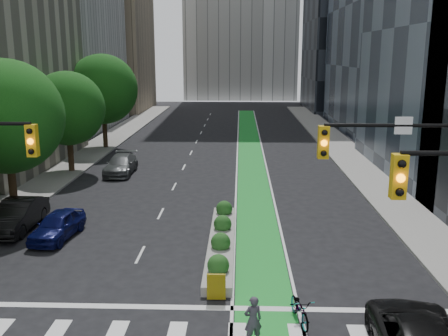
# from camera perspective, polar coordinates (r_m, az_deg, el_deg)

# --- Properties ---
(ground) EXTENTS (160.00, 160.00, 0.00)m
(ground) POSITION_cam_1_polar(r_m,az_deg,el_deg) (17.83, -5.22, -17.45)
(ground) COLOR black
(ground) RESTS_ON ground
(sidewalk_left) EXTENTS (3.60, 90.00, 0.15)m
(sidewalk_left) POSITION_cam_1_polar(r_m,az_deg,el_deg) (43.49, -16.74, 0.56)
(sidewalk_left) COLOR gray
(sidewalk_left) RESTS_ON ground
(sidewalk_right) EXTENTS (3.60, 90.00, 0.15)m
(sidewalk_right) POSITION_cam_1_polar(r_m,az_deg,el_deg) (42.36, 15.14, 0.34)
(sidewalk_right) COLOR gray
(sidewalk_right) RESTS_ON ground
(bike_lane_paint) EXTENTS (2.20, 70.00, 0.01)m
(bike_lane_paint) POSITION_cam_1_polar(r_m,az_deg,el_deg) (46.14, 3.02, 1.70)
(bike_lane_paint) COLOR #1A932D
(bike_lane_paint) RESTS_ON ground
(building_tan_far) EXTENTS (14.00, 16.00, 26.00)m
(building_tan_far) POSITION_cam_1_polar(r_m,az_deg,el_deg) (84.28, -13.79, 15.33)
(building_tan_far) COLOR tan
(building_tan_far) RESTS_ON ground
(building_dark_end) EXTENTS (14.00, 18.00, 28.00)m
(building_dark_end) POSITION_cam_1_polar(r_m,az_deg,el_deg) (85.30, 14.59, 15.93)
(building_dark_end) COLOR black
(building_dark_end) RESTS_ON ground
(tree_mid) EXTENTS (6.40, 6.40, 8.78)m
(tree_mid) POSITION_cam_1_polar(r_m,az_deg,el_deg) (30.40, -23.66, 5.39)
(tree_mid) COLOR black
(tree_mid) RESTS_ON ground
(tree_midfar) EXTENTS (5.60, 5.60, 7.76)m
(tree_midfar) POSITION_cam_1_polar(r_m,az_deg,el_deg) (39.67, -17.45, 6.50)
(tree_midfar) COLOR black
(tree_midfar) RESTS_ON ground
(tree_far) EXTENTS (6.60, 6.60, 9.00)m
(tree_far) POSITION_cam_1_polar(r_m,az_deg,el_deg) (49.12, -13.69, 8.74)
(tree_far) COLOR black
(tree_far) RESTS_ON ground
(signal_right) EXTENTS (5.82, 0.51, 7.20)m
(signal_right) POSITION_cam_1_polar(r_m,az_deg,el_deg) (17.56, 23.99, -2.03)
(signal_right) COLOR black
(signal_right) RESTS_ON ground
(median_planter) EXTENTS (1.20, 10.26, 1.10)m
(median_planter) POSITION_cam_1_polar(r_m,az_deg,el_deg) (23.91, -0.28, -8.20)
(median_planter) COLOR gray
(median_planter) RESTS_ON ground
(bicycle) EXTENTS (1.00, 1.98, 0.99)m
(bicycle) POSITION_cam_1_polar(r_m,az_deg,el_deg) (17.90, 8.68, -15.60)
(bicycle) COLOR gray
(bicycle) RESTS_ON ground
(cyclist) EXTENTS (0.69, 0.56, 1.63)m
(cyclist) POSITION_cam_1_polar(r_m,az_deg,el_deg) (16.44, 3.33, -16.97)
(cyclist) COLOR #3A3641
(cyclist) RESTS_ON ground
(parked_car_left_near) EXTENTS (2.02, 4.13, 1.35)m
(parked_car_left_near) POSITION_cam_1_polar(r_m,az_deg,el_deg) (26.27, -18.49, -6.22)
(parked_car_left_near) COLOR #0C104A
(parked_car_left_near) RESTS_ON ground
(parked_car_left_mid) EXTENTS (1.71, 4.79, 1.57)m
(parked_car_left_mid) POSITION_cam_1_polar(r_m,az_deg,el_deg) (28.16, -22.53, -5.04)
(parked_car_left_mid) COLOR black
(parked_car_left_mid) RESTS_ON ground
(parked_car_left_far) EXTENTS (2.07, 4.93, 1.42)m
(parked_car_left_far) POSITION_cam_1_polar(r_m,az_deg,el_deg) (38.90, -11.70, 0.38)
(parked_car_left_far) COLOR #525556
(parked_car_left_far) RESTS_ON ground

